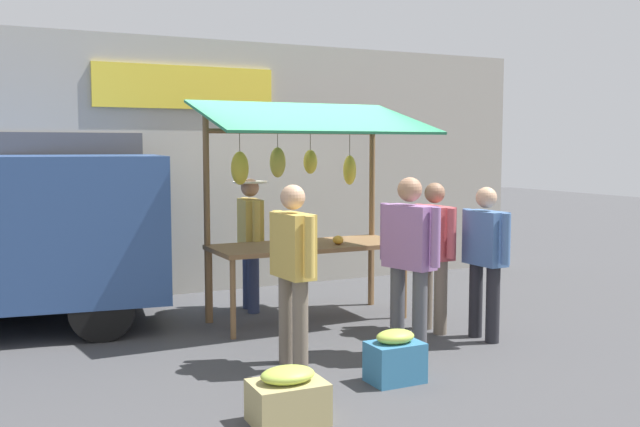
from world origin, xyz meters
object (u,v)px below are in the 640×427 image
shopper_in_grey_tee (409,253)px  produce_crate_side (395,358)px  shopper_with_ponytail (293,262)px  shopper_with_shopping_bag (434,246)px  market_stall (307,184)px  shopper_in_striped_shirt (485,253)px  vendor_with_sunhat (250,234)px  produce_crate_near (288,397)px

shopper_in_grey_tee → produce_crate_side: (0.52, 0.60, -0.78)m
shopper_with_ponytail → shopper_with_shopping_bag: bearing=-79.4°
market_stall → shopper_in_striped_shirt: bearing=128.9°
vendor_with_sunhat → shopper_in_grey_tee: (-0.67, 2.44, 0.05)m
shopper_with_shopping_bag → produce_crate_side: shopper_with_shopping_bag is taller
vendor_with_sunhat → produce_crate_near: vendor_with_sunhat is taller
produce_crate_near → vendor_with_sunhat: bearing=-106.5°
shopper_with_ponytail → shopper_with_shopping_bag: 1.92m
vendor_with_sunhat → shopper_in_striped_shirt: (-1.68, 2.29, -0.04)m
market_stall → shopper_with_ponytail: market_stall is taller
shopper_in_striped_shirt → shopper_with_shopping_bag: size_ratio=0.98×
market_stall → shopper_in_striped_shirt: 2.12m
shopper_in_grey_tee → shopper_in_striped_shirt: bearing=-97.4°
vendor_with_sunhat → shopper_in_striped_shirt: vendor_with_sunhat is taller
shopper_with_ponytail → vendor_with_sunhat: bearing=-15.2°
shopper_in_striped_shirt → produce_crate_side: shopper_in_striped_shirt is taller
vendor_with_sunhat → produce_crate_near: (1.03, 3.48, -0.75)m
produce_crate_near → produce_crate_side: 1.25m
shopper_with_shopping_bag → shopper_in_striped_shirt: bearing=-151.5°
market_stall → shopper_in_grey_tee: bearing=98.5°
shopper_with_shopping_bag → produce_crate_near: (2.43, 1.69, -0.73)m
vendor_with_sunhat → produce_crate_side: vendor_with_sunhat is taller
market_stall → shopper_with_ponytail: size_ratio=1.52×
produce_crate_near → market_stall: bearing=-117.6°
shopper_in_striped_shirt → produce_crate_near: shopper_in_striped_shirt is taller
vendor_with_sunhat → shopper_with_ponytail: shopper_with_ponytail is taller
shopper_with_ponytail → produce_crate_side: bearing=-146.3°
shopper_in_striped_shirt → shopper_with_shopping_bag: 0.58m
shopper_with_shopping_bag → produce_crate_near: shopper_with_shopping_bag is taller
shopper_with_ponytail → shopper_in_grey_tee: shopper_in_grey_tee is taller
vendor_with_sunhat → produce_crate_side: size_ratio=3.53×
market_stall → produce_crate_side: bearing=83.5°
shopper_with_ponytail → produce_crate_side: shopper_with_ponytail is taller
market_stall → produce_crate_side: size_ratio=5.52×
shopper_in_grey_tee → produce_crate_near: (1.70, 1.04, -0.80)m
shopper_with_ponytail → shopper_in_grey_tee: (-1.12, 0.17, 0.04)m
shopper_in_striped_shirt → shopper_in_grey_tee: bearing=95.7°
shopper_with_ponytail → produce_crate_near: 1.54m
shopper_with_ponytail → shopper_in_grey_tee: size_ratio=0.97×
shopper_in_striped_shirt → shopper_with_ponytail: shopper_with_ponytail is taller
shopper_with_shopping_bag → shopper_in_grey_tee: bearing=131.2°
market_stall → shopper_in_striped_shirt: (-1.27, 1.57, -0.65)m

